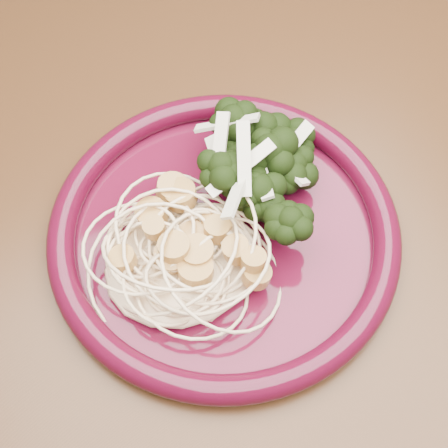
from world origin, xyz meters
The scene contains 6 objects.
dining_table centered at (0.00, 0.00, 0.65)m, with size 1.20×0.80×0.75m.
dinner_plate centered at (-0.07, 0.05, 0.76)m, with size 0.33×0.33×0.02m.
spaghetti_pile centered at (-0.11, 0.03, 0.77)m, with size 0.12×0.10×0.03m, color #FBE1B5.
scallop_cluster centered at (-0.11, 0.03, 0.80)m, with size 0.12×0.12×0.04m, color tan, non-canonical shape.
broccoli_pile centered at (-0.02, 0.06, 0.78)m, with size 0.08×0.14×0.05m, color black.
onion_garnish centered at (-0.02, 0.06, 0.81)m, with size 0.06×0.09×0.05m, color beige, non-canonical shape.
Camera 1 is at (-0.19, -0.17, 1.17)m, focal length 50.00 mm.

